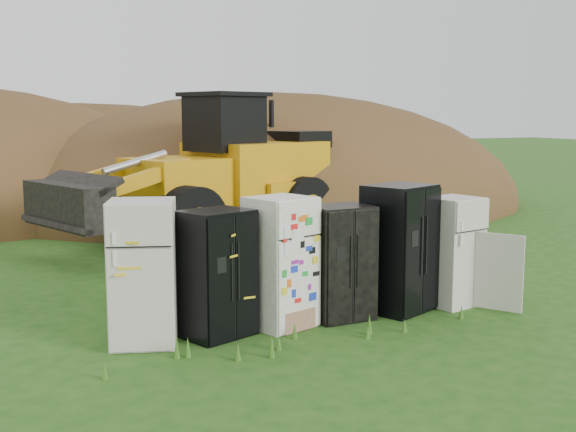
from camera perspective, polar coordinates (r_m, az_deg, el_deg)
name	(u,v)px	position (r m, az deg, el deg)	size (l,w,h in m)	color
ground	(315,321)	(10.44, 2.17, -8.32)	(120.00, 120.00, 0.00)	#1E4B14
fridge_leftmost	(143,273)	(9.43, -11.38, -4.40)	(0.82, 0.79, 1.87)	silver
fridge_black_side	(216,274)	(9.63, -5.67, -4.55)	(0.89, 0.70, 1.70)	black
fridge_sticker	(280,262)	(10.00, -0.61, -3.67)	(0.81, 0.75, 1.82)	white
fridge_dark_mid	(341,262)	(10.42, 4.18, -3.68)	(0.84, 0.69, 1.65)	black
fridge_black_right	(399,248)	(10.91, 8.74, -2.54)	(0.95, 0.79, 1.90)	black
fridge_open_door	(452,251)	(11.43, 12.85, -2.74)	(0.76, 0.70, 1.68)	silver
wheel_loader	(195,169)	(16.21, -7.38, 3.67)	(7.08, 2.87, 3.43)	orange
dirt_mound_right	(271,207)	(22.86, -1.34, 0.70)	(16.93, 12.41, 7.21)	#483417
dirt_mound_back	(81,197)	(26.60, -16.04, 1.44)	(18.69, 12.46, 6.62)	#483417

